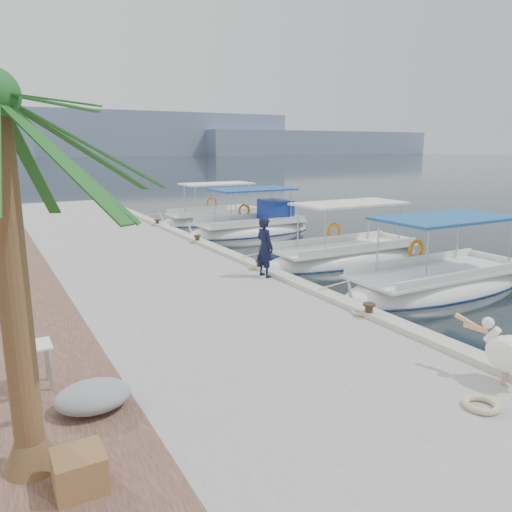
% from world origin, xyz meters
% --- Properties ---
extents(ground, '(400.00, 400.00, 0.00)m').
position_xyz_m(ground, '(0.00, 0.00, 0.00)').
color(ground, black).
rests_on(ground, ground).
extents(concrete_quay, '(6.00, 40.00, 0.50)m').
position_xyz_m(concrete_quay, '(-3.00, 5.00, 0.25)').
color(concrete_quay, gray).
rests_on(concrete_quay, ground).
extents(quay_curb, '(0.44, 40.00, 0.12)m').
position_xyz_m(quay_curb, '(-0.22, 5.00, 0.56)').
color(quay_curb, '#B0AC9C').
rests_on(quay_curb, concrete_quay).
extents(distant_hills, '(330.00, 60.00, 18.00)m').
position_xyz_m(distant_hills, '(29.61, 201.49, 7.61)').
color(distant_hills, slate).
rests_on(distant_hills, ground).
extents(fishing_caique_b, '(7.08, 2.57, 2.83)m').
position_xyz_m(fishing_caique_b, '(4.13, -1.54, 0.12)').
color(fishing_caique_b, white).
rests_on(fishing_caique_b, ground).
extents(fishing_caique_c, '(6.95, 2.28, 2.83)m').
position_xyz_m(fishing_caique_c, '(4.06, 2.81, 0.12)').
color(fishing_caique_c, white).
rests_on(fishing_caique_c, ground).
extents(fishing_caique_d, '(6.65, 2.53, 2.83)m').
position_xyz_m(fishing_caique_d, '(4.02, 10.01, 0.20)').
color(fishing_caique_d, white).
rests_on(fishing_caique_d, ground).
extents(fishing_caique_e, '(6.54, 2.22, 2.83)m').
position_xyz_m(fishing_caique_e, '(3.86, 14.12, 0.13)').
color(fishing_caique_e, white).
rests_on(fishing_caique_e, ground).
extents(mooring_bollards, '(0.28, 20.28, 0.33)m').
position_xyz_m(mooring_bollards, '(-0.35, 1.50, 0.69)').
color(mooring_bollards, black).
rests_on(mooring_bollards, concrete_quay).
extents(pelican, '(0.56, 1.34, 1.04)m').
position_xyz_m(pelican, '(-0.61, -7.00, 1.03)').
color(pelican, tan).
rests_on(pelican, concrete_quay).
extents(fisherman, '(0.52, 0.71, 1.78)m').
position_xyz_m(fisherman, '(-0.60, 0.75, 1.39)').
color(fisherman, black).
rests_on(fisherman, concrete_quay).
extents(wooden_crate, '(0.55, 0.55, 0.44)m').
position_xyz_m(wooden_crate, '(-7.10, -6.32, 0.72)').
color(wooden_crate, brown).
rests_on(wooden_crate, cobblestone_strip).
extents(tarp_bundle, '(1.10, 0.90, 0.40)m').
position_xyz_m(tarp_bundle, '(-6.61, -4.60, 0.70)').
color(tarp_bundle, gray).
rests_on(tarp_bundle, cobblestone_strip).
extents(folding_table, '(0.55, 0.55, 0.73)m').
position_xyz_m(folding_table, '(-7.27, -3.49, 1.02)').
color(folding_table, silver).
rests_on(folding_table, cobblestone_strip).
extents(rope_coil, '(0.54, 0.54, 0.10)m').
position_xyz_m(rope_coil, '(-1.60, -7.36, 0.55)').
color(rope_coil, '#C6B284').
rests_on(rope_coil, concrete_quay).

